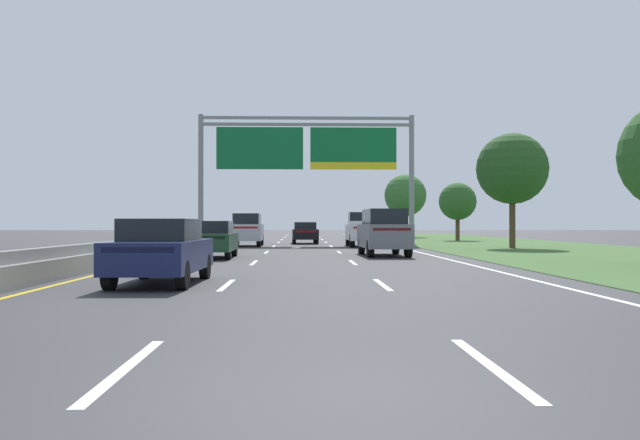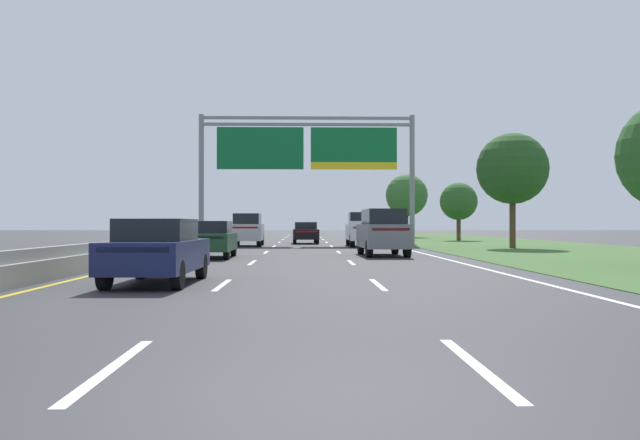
% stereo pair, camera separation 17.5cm
% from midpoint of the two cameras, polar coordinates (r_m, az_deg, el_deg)
% --- Properties ---
extents(ground_plane, '(220.00, 220.00, 0.00)m').
position_cam_midpoint_polar(ground_plane, '(40.24, -1.64, -2.40)').
color(ground_plane, '#333335').
extents(lane_striping, '(11.96, 106.00, 0.01)m').
position_cam_midpoint_polar(lane_striping, '(39.78, -1.64, -2.41)').
color(lane_striping, white).
rests_on(lane_striping, ground).
extents(grass_verge_right, '(14.00, 110.00, 0.02)m').
position_cam_midpoint_polar(grass_verge_right, '(42.59, 17.50, -2.25)').
color(grass_verge_right, '#3D602D').
rests_on(grass_verge_right, ground).
extents(median_barrier_concrete, '(0.60, 110.00, 0.85)m').
position_cam_midpoint_polar(median_barrier_concrete, '(40.76, -10.96, -1.87)').
color(median_barrier_concrete, gray).
rests_on(median_barrier_concrete, ground).
extents(overhead_sign_gantry, '(15.06, 0.42, 9.05)m').
position_cam_midpoint_polar(overhead_sign_gantry, '(46.20, -1.26, 5.81)').
color(overhead_sign_gantry, gray).
rests_on(overhead_sign_gantry, ground).
extents(pickup_truck_white, '(2.03, 5.41, 2.20)m').
position_cam_midpoint_polar(pickup_truck_white, '(42.44, 3.63, -0.84)').
color(pickup_truck_white, silver).
rests_on(pickup_truck_white, ground).
extents(car_navy_left_lane_sedan, '(1.90, 4.43, 1.57)m').
position_cam_midpoint_polar(car_navy_left_lane_sedan, '(16.43, -13.79, -2.53)').
color(car_navy_left_lane_sedan, '#161E47').
rests_on(car_navy_left_lane_sedan, ground).
extents(car_grey_right_lane_suv, '(2.02, 4.75, 2.11)m').
position_cam_midpoint_polar(car_grey_right_lane_suv, '(30.06, 5.35, -1.00)').
color(car_grey_right_lane_suv, slate).
rests_on(car_grey_right_lane_suv, ground).
extents(car_silver_left_lane_suv, '(1.93, 4.71, 2.11)m').
position_cam_midpoint_polar(car_silver_left_lane_suv, '(43.21, -6.38, -0.79)').
color(car_silver_left_lane_suv, '#B2B5BA').
rests_on(car_silver_left_lane_suv, ground).
extents(car_black_centre_lane_sedan, '(1.95, 4.45, 1.57)m').
position_cam_midpoint_polar(car_black_centre_lane_sedan, '(48.50, -1.41, -1.08)').
color(car_black_centre_lane_sedan, black).
rests_on(car_black_centre_lane_sedan, ground).
extents(car_darkgreen_left_lane_sedan, '(1.88, 4.42, 1.57)m').
position_cam_midpoint_polar(car_darkgreen_left_lane_sedan, '(28.40, -9.43, -1.60)').
color(car_darkgreen_left_lane_sedan, '#193D23').
rests_on(car_darkgreen_left_lane_sedan, ground).
extents(roadside_tree_mid, '(4.21, 4.21, 6.82)m').
position_cam_midpoint_polar(roadside_tree_mid, '(40.86, 16.11, 4.25)').
color(roadside_tree_mid, '#4C3823').
rests_on(roadside_tree_mid, ground).
extents(roadside_tree_far, '(3.21, 3.21, 4.99)m').
position_cam_midpoint_polar(roadside_tree_far, '(57.99, 11.69, 1.57)').
color(roadside_tree_far, '#4C3823').
rests_on(roadside_tree_far, ground).
extents(roadside_tree_distant, '(4.50, 4.50, 6.75)m').
position_cam_midpoint_polar(roadside_tree_distant, '(71.36, 7.29, 2.11)').
color(roadside_tree_distant, '#4C3823').
rests_on(roadside_tree_distant, ground).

